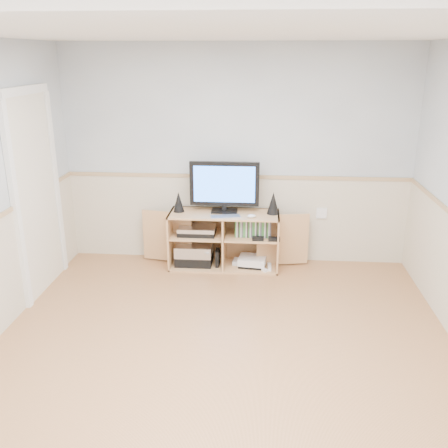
{
  "coord_description": "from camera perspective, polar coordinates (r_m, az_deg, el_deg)",
  "views": [
    {
      "loc": [
        0.3,
        -3.4,
        2.36
      ],
      "look_at": [
        -0.06,
        1.2,
        0.79
      ],
      "focal_mm": 40.0,
      "sensor_mm": 36.0,
      "label": 1
    }
  ],
  "objects": [
    {
      "name": "room",
      "position": [
        3.72,
        -1.2,
        0.9
      ],
      "size": [
        4.04,
        4.54,
        2.54
      ],
      "color": "tan",
      "rests_on": "ground"
    },
    {
      "name": "media_cabinet",
      "position": [
        5.83,
        0.05,
        -1.57
      ],
      "size": [
        1.96,
        0.47,
        0.65
      ],
      "color": "tan",
      "rests_on": "floor"
    },
    {
      "name": "monitor",
      "position": [
        5.63,
        0.05,
        4.45
      ],
      "size": [
        0.78,
        0.18,
        0.58
      ],
      "color": "black",
      "rests_on": "media_cabinet"
    },
    {
      "name": "speaker_left",
      "position": [
        5.72,
        -5.22,
        2.54
      ],
      "size": [
        0.13,
        0.13,
        0.23
      ],
      "primitive_type": "cone",
      "color": "black",
      "rests_on": "media_cabinet"
    },
    {
      "name": "speaker_right",
      "position": [
        5.64,
        5.64,
        2.4
      ],
      "size": [
        0.14,
        0.14,
        0.25
      ],
      "primitive_type": "cone",
      "color": "black",
      "rests_on": "media_cabinet"
    },
    {
      "name": "keyboard",
      "position": [
        5.53,
        0.17,
        0.87
      ],
      "size": [
        0.35,
        0.2,
        0.01
      ],
      "primitive_type": "cube",
      "rotation": [
        0.0,
        0.0,
        0.22
      ],
      "color": "silver",
      "rests_on": "media_cabinet"
    },
    {
      "name": "mouse",
      "position": [
        5.52,
        3.18,
        0.91
      ],
      "size": [
        0.11,
        0.09,
        0.04
      ],
      "primitive_type": "ellipsoid",
      "rotation": [
        0.0,
        0.0,
        0.28
      ],
      "color": "white",
      "rests_on": "media_cabinet"
    },
    {
      "name": "av_components",
      "position": [
        5.85,
        -3.28,
        -2.72
      ],
      "size": [
        0.51,
        0.32,
        0.47
      ],
      "color": "black",
      "rests_on": "media_cabinet"
    },
    {
      "name": "game_consoles",
      "position": [
        5.84,
        3.15,
        -4.29
      ],
      "size": [
        0.46,
        0.3,
        0.11
      ],
      "color": "white",
      "rests_on": "media_cabinet"
    },
    {
      "name": "game_cases",
      "position": [
        5.69,
        3.34,
        -0.48
      ],
      "size": [
        0.4,
        0.14,
        0.19
      ],
      "primitive_type": "cube",
      "color": "#3F8C3F",
      "rests_on": "media_cabinet"
    },
    {
      "name": "wall_outlet",
      "position": [
        5.94,
        11.09,
        1.22
      ],
      "size": [
        0.12,
        0.03,
        0.12
      ],
      "primitive_type": "cube",
      "color": "white",
      "rests_on": "wall_back"
    }
  ]
}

